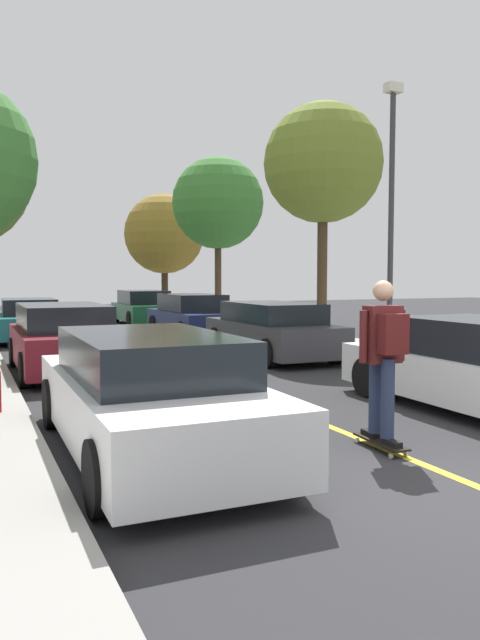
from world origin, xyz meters
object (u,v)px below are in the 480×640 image
at_px(parked_car_left_far, 29,320).
at_px(street_tree_right_far, 164,234).
at_px(parked_car_right_farthest, 144,308).
at_px(street_tree_right_near, 218,203).
at_px(parked_car_right_near, 272,330).
at_px(skateboarder, 384,350).
at_px(parked_car_right_far, 193,316).
at_px(street_tree_right_nearest, 323,164).
at_px(streetlamp, 391,204).
at_px(skateboard, 381,442).
at_px(parked_car_left_near, 63,339).
at_px(parked_car_left_nearest, 149,394).

distance_m(parked_car_left_far, street_tree_right_far, 11.24).
relative_size(parked_car_right_farthest, street_tree_right_near, 0.71).
distance_m(parked_car_right_near, skateboarder, 8.06).
height_order(parked_car_right_far, parked_car_right_farthest, parked_car_right_farthest).
distance_m(street_tree_right_far, skateboarder, 23.02).
xyz_separation_m(parked_car_right_farthest, street_tree_right_nearest, (1.94, -10.62, 4.23)).
bearing_deg(parked_car_right_near, street_tree_right_nearest, 23.66).
relative_size(parked_car_left_far, streetlamp, 0.72).
distance_m(street_tree_right_nearest, street_tree_right_near, 7.29).
height_order(parked_car_right_far, street_tree_right_near, street_tree_right_near).
distance_m(parked_car_right_near, streetlamp, 4.03).
bearing_deg(skateboard, streetlamp, 51.33).
relative_size(parked_car_left_near, parked_car_left_far, 0.98).
distance_m(parked_car_right_far, street_tree_right_far, 9.94).
bearing_deg(parked_car_left_far, skateboarder, -80.30).
bearing_deg(streetlamp, street_tree_right_far, 89.36).
bearing_deg(parked_car_left_nearest, street_tree_right_near, 64.99).
relative_size(parked_car_right_farthest, streetlamp, 0.74).
bearing_deg(parked_car_right_farthest, street_tree_right_far, 59.54).
bearing_deg(parked_car_right_farthest, streetlamp, -82.73).
bearing_deg(parked_car_right_near, streetlamp, -52.08).
distance_m(street_tree_right_nearest, streetlamp, 3.40).
distance_m(parked_car_left_far, parked_car_right_near, 8.22).
bearing_deg(streetlamp, parked_car_right_farthest, 97.27).
relative_size(parked_car_right_far, skateboarder, 2.45).
xyz_separation_m(parked_car_right_farthest, skateboard, (-2.53, -19.07, -0.59)).
bearing_deg(parked_car_left_near, streetlamp, -15.08).
bearing_deg(skateboard, parked_car_right_far, 79.13).
bearing_deg(street_tree_right_nearest, streetlamp, -93.54).
bearing_deg(streetlamp, skateboard, -128.67).
xyz_separation_m(parked_car_left_near, street_tree_right_near, (6.90, 8.57, 3.97)).
bearing_deg(parked_car_left_nearest, parked_car_left_near, 90.00).
relative_size(street_tree_right_near, skateboarder, 3.45).
bearing_deg(parked_car_right_far, skateboarder, -100.85).
relative_size(parked_car_right_far, streetlamp, 0.74).
bearing_deg(streetlamp, street_tree_right_near, 88.94).
bearing_deg(skateboarder, parked_car_left_nearest, 158.12).
xyz_separation_m(parked_car_left_far, skateboarder, (2.42, -14.19, 0.51)).
bearing_deg(parked_car_right_farthest, parked_car_right_near, -90.00).
distance_m(parked_car_left_near, parked_car_right_far, 7.81).
relative_size(street_tree_right_nearest, street_tree_right_near, 1.02).
xyz_separation_m(parked_car_right_near, parked_car_right_farthest, (0.00, 11.47, 0.01)).
bearing_deg(parked_car_right_far, street_tree_right_nearest, -67.76).
distance_m(parked_car_right_near, parked_car_right_farthest, 11.47).
xyz_separation_m(parked_car_right_near, streetlamp, (1.75, -2.25, 2.86)).
bearing_deg(street_tree_right_near, parked_car_left_near, -128.83).
bearing_deg(parked_car_left_near, parked_car_left_far, 90.00).
distance_m(parked_car_left_nearest, parked_car_right_far, 13.22).
relative_size(parked_car_left_far, parked_car_right_far, 0.96).
relative_size(parked_car_left_nearest, parked_car_right_farthest, 1.04).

